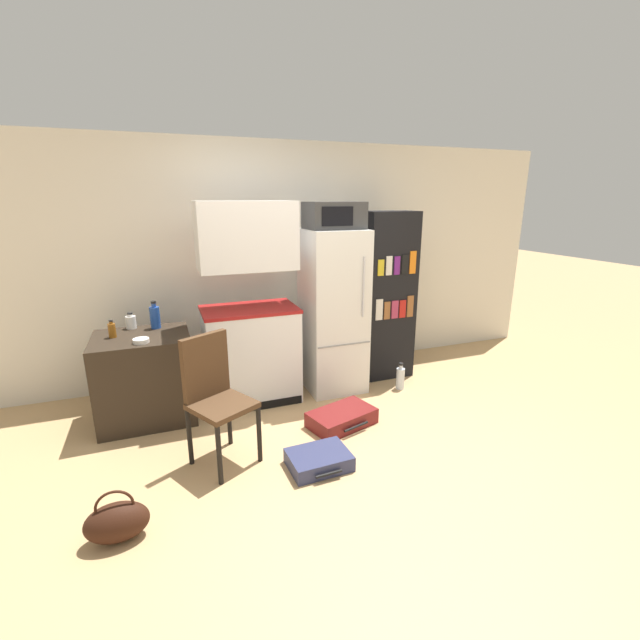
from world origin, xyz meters
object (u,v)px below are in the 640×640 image
(kitchen_hutch, at_px, (249,314))
(handbag, at_px, (117,522))
(microwave, at_px, (334,215))
(bookshelf, at_px, (387,296))
(refrigerator, at_px, (333,311))
(bowl, at_px, (141,341))
(chair, at_px, (214,389))
(suitcase_small_flat, at_px, (319,460))
(bottle_blue_soda, at_px, (155,317))
(bottle_milk_white, at_px, (131,322))
(side_table, at_px, (145,377))
(water_bottle_front, at_px, (400,378))
(suitcase_large_flat, at_px, (342,418))
(bottle_amber_beer, at_px, (112,330))

(kitchen_hutch, bearing_deg, handbag, -126.00)
(microwave, distance_m, bookshelf, 1.11)
(refrigerator, relative_size, bowl, 12.69)
(kitchen_hutch, bearing_deg, chair, -116.93)
(refrigerator, bearing_deg, microwave, -107.24)
(kitchen_hutch, relative_size, suitcase_small_flat, 4.15)
(kitchen_hutch, xyz_separation_m, bottle_blue_soda, (-0.84, 0.14, 0.02))
(kitchen_hutch, xyz_separation_m, microwave, (0.85, -0.02, 0.90))
(microwave, height_order, bottle_milk_white, microwave)
(kitchen_hutch, height_order, bowl, kitchen_hutch)
(side_table, distance_m, water_bottle_front, 2.49)
(suitcase_small_flat, bearing_deg, refrigerator, 61.41)
(bowl, xyz_separation_m, suitcase_large_flat, (1.58, -0.55, -0.73))
(water_bottle_front, bearing_deg, bottle_milk_white, 168.08)
(chair, relative_size, suitcase_large_flat, 1.52)
(handbag, bearing_deg, bottle_blue_soda, 80.26)
(suitcase_large_flat, bearing_deg, bottle_milk_white, 132.38)
(bottle_milk_white, bearing_deg, bottle_amber_beer, -121.34)
(chair, distance_m, handbag, 1.02)
(bookshelf, relative_size, bottle_amber_beer, 11.62)
(bottle_amber_beer, relative_size, handbag, 0.43)
(kitchen_hutch, distance_m, suitcase_large_flat, 1.30)
(refrigerator, xyz_separation_m, handbag, (-1.98, -1.54, -0.70))
(side_table, xyz_separation_m, suitcase_small_flat, (1.19, -1.25, -0.34))
(bottle_amber_beer, bearing_deg, water_bottle_front, -6.55)
(suitcase_small_flat, bearing_deg, bowl, 135.96)
(refrigerator, relative_size, bottle_amber_beer, 10.59)
(water_bottle_front, bearing_deg, kitchen_hutch, 167.48)
(bookshelf, distance_m, bottle_amber_beer, 2.72)
(water_bottle_front, bearing_deg, refrigerator, 153.89)
(suitcase_small_flat, xyz_separation_m, water_bottle_front, (1.28, 0.98, 0.06))
(bottle_blue_soda, relative_size, suitcase_large_flat, 0.39)
(bottle_blue_soda, height_order, bowl, bottle_blue_soda)
(refrigerator, distance_m, bottle_amber_beer, 2.04)
(suitcase_large_flat, distance_m, suitcase_small_flat, 0.64)
(bookshelf, xyz_separation_m, suitcase_small_flat, (-1.31, -1.40, -0.85))
(bottle_milk_white, bearing_deg, microwave, -6.73)
(side_table, distance_m, microwave, 2.29)
(bottle_amber_beer, bearing_deg, bottle_milk_white, 58.66)
(chair, bearing_deg, bottle_milk_white, 88.83)
(water_bottle_front, bearing_deg, chair, -163.25)
(side_table, relative_size, bottle_amber_beer, 5.17)
(side_table, relative_size, chair, 0.82)
(side_table, distance_m, suitcase_small_flat, 1.76)
(kitchen_hutch, bearing_deg, bottle_milk_white, 168.92)
(suitcase_large_flat, xyz_separation_m, water_bottle_front, (0.87, 0.47, 0.05))
(refrigerator, distance_m, handbag, 2.61)
(microwave, relative_size, suitcase_small_flat, 1.15)
(kitchen_hutch, bearing_deg, water_bottle_front, -12.52)
(bowl, distance_m, chair, 0.85)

